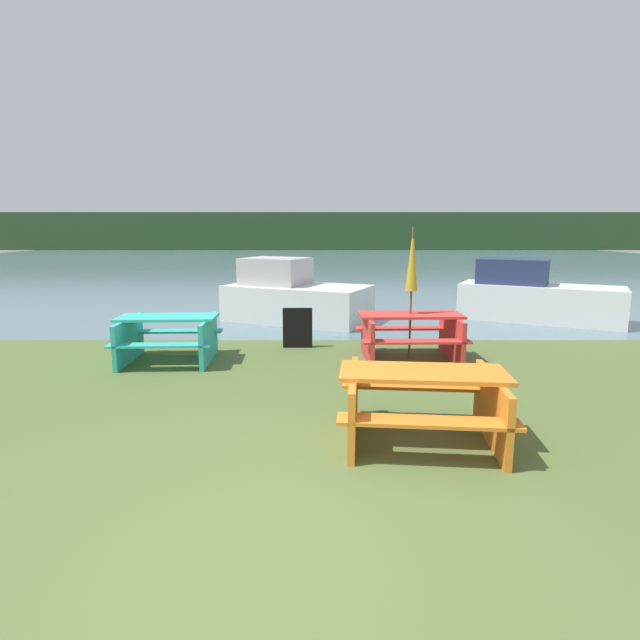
{
  "coord_description": "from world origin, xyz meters",
  "views": [
    {
      "loc": [
        0.42,
        -3.01,
        2.19
      ],
      "look_at": [
        0.45,
        4.35,
        0.85
      ],
      "focal_mm": 28.0,
      "sensor_mm": 36.0,
      "label": 1
    }
  ],
  "objects_px": {
    "boat_second": "(532,297)",
    "picnic_table_red": "(408,332)",
    "umbrella_gold": "(410,261)",
    "picnic_table_teal": "(167,335)",
    "boat": "(292,297)",
    "picnic_table_orange": "(420,398)",
    "signboard": "(296,328)"
  },
  "relations": [
    {
      "from": "umbrella_gold",
      "to": "picnic_table_teal",
      "type": "bearing_deg",
      "value": -177.78
    },
    {
      "from": "picnic_table_orange",
      "to": "umbrella_gold",
      "type": "height_order",
      "value": "umbrella_gold"
    },
    {
      "from": "boat_second",
      "to": "signboard",
      "type": "bearing_deg",
      "value": -125.65
    },
    {
      "from": "boat",
      "to": "boat_second",
      "type": "xyz_separation_m",
      "value": [
        5.85,
        0.01,
        -0.01
      ]
    },
    {
      "from": "picnic_table_orange",
      "to": "picnic_table_red",
      "type": "relative_size",
      "value": 1.04
    },
    {
      "from": "umbrella_gold",
      "to": "signboard",
      "type": "distance_m",
      "value": 2.49
    },
    {
      "from": "boat_second",
      "to": "picnic_table_red",
      "type": "bearing_deg",
      "value": -107.42
    },
    {
      "from": "picnic_table_red",
      "to": "umbrella_gold",
      "type": "bearing_deg",
      "value": -116.57
    },
    {
      "from": "umbrella_gold",
      "to": "signboard",
      "type": "height_order",
      "value": "umbrella_gold"
    },
    {
      "from": "picnic_table_red",
      "to": "signboard",
      "type": "relative_size",
      "value": 2.34
    },
    {
      "from": "boat_second",
      "to": "umbrella_gold",
      "type": "bearing_deg",
      "value": -107.42
    },
    {
      "from": "picnic_table_orange",
      "to": "umbrella_gold",
      "type": "relative_size",
      "value": 0.82
    },
    {
      "from": "picnic_table_teal",
      "to": "umbrella_gold",
      "type": "distance_m",
      "value": 4.25
    },
    {
      "from": "picnic_table_teal",
      "to": "boat_second",
      "type": "height_order",
      "value": "boat_second"
    },
    {
      "from": "umbrella_gold",
      "to": "boat_second",
      "type": "height_order",
      "value": "umbrella_gold"
    },
    {
      "from": "umbrella_gold",
      "to": "boat_second",
      "type": "xyz_separation_m",
      "value": [
        3.68,
        3.69,
        -1.1
      ]
    },
    {
      "from": "boat",
      "to": "picnic_table_teal",
      "type": "bearing_deg",
      "value": -91.88
    },
    {
      "from": "picnic_table_teal",
      "to": "signboard",
      "type": "relative_size",
      "value": 2.22
    },
    {
      "from": "picnic_table_teal",
      "to": "boat_second",
      "type": "xyz_separation_m",
      "value": [
        7.75,
        3.85,
        0.11
      ]
    },
    {
      "from": "picnic_table_red",
      "to": "boat",
      "type": "xyz_separation_m",
      "value": [
        -2.17,
        3.68,
        0.1
      ]
    },
    {
      "from": "picnic_table_orange",
      "to": "signboard",
      "type": "relative_size",
      "value": 2.44
    },
    {
      "from": "picnic_table_teal",
      "to": "boat",
      "type": "xyz_separation_m",
      "value": [
        1.9,
        3.84,
        0.12
      ]
    },
    {
      "from": "boat_second",
      "to": "signboard",
      "type": "distance_m",
      "value": 6.32
    },
    {
      "from": "umbrella_gold",
      "to": "boat",
      "type": "relative_size",
      "value": 0.59
    },
    {
      "from": "umbrella_gold",
      "to": "boat_second",
      "type": "distance_m",
      "value": 5.33
    },
    {
      "from": "boat_second",
      "to": "boat",
      "type": "bearing_deg",
      "value": -152.41
    },
    {
      "from": "boat",
      "to": "umbrella_gold",
      "type": "bearing_deg",
      "value": -35.1
    },
    {
      "from": "umbrella_gold",
      "to": "boat",
      "type": "distance_m",
      "value": 4.41
    },
    {
      "from": "picnic_table_orange",
      "to": "boat",
      "type": "height_order",
      "value": "boat"
    },
    {
      "from": "picnic_table_teal",
      "to": "boat",
      "type": "height_order",
      "value": "boat"
    },
    {
      "from": "picnic_table_orange",
      "to": "boat_second",
      "type": "xyz_separation_m",
      "value": [
        4.15,
        7.04,
        0.11
      ]
    },
    {
      "from": "picnic_table_red",
      "to": "umbrella_gold",
      "type": "height_order",
      "value": "umbrella_gold"
    }
  ]
}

